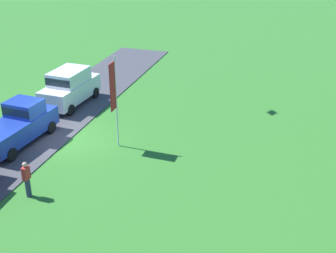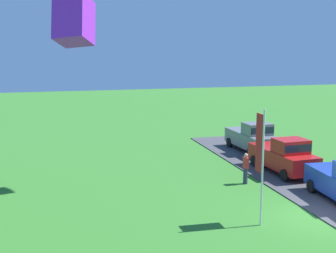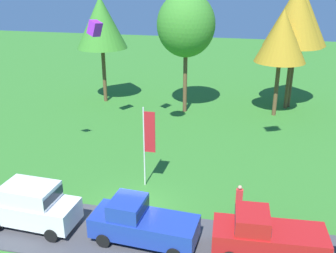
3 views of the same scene
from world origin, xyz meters
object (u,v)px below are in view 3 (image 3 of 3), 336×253
car_suv_by_flagpole (31,204)px  car_pickup_near_entrance (140,222)px  person_beside_suv (239,199)px  kite_box_high_left (95,28)px  car_pickup_mid_row (265,234)px  tree_lone_near (101,23)px  tree_left_of_center (298,14)px  tree_right_of_center (296,16)px  tree_far_right (282,36)px  flag_banner (148,137)px  tree_far_left (186,25)px

car_suv_by_flagpole → car_pickup_near_entrance: car_suv_by_flagpole is taller
person_beside_suv → kite_box_high_left: kite_box_high_left is taller
person_beside_suv → car_pickup_mid_row: bearing=-67.5°
tree_lone_near → tree_left_of_center: 17.70m
car_pickup_near_entrance → tree_right_of_center: (7.89, 21.78, 7.32)m
car_suv_by_flagpole → tree_right_of_center: size_ratio=0.42×
car_suv_by_flagpole → person_beside_suv: size_ratio=2.75×
kite_box_high_left → person_beside_suv: bearing=-40.3°
car_pickup_mid_row → car_pickup_near_entrance: bearing=-177.3°
tree_right_of_center → car_suv_by_flagpole: bearing=-121.8°
tree_far_right → kite_box_high_left: 15.33m
car_suv_by_flagpole → flag_banner: bearing=48.1°
car_pickup_near_entrance → car_pickup_mid_row: (5.68, 0.27, 0.00)m
car_suv_by_flagpole → tree_far_right: size_ratio=0.51×
car_suv_by_flagpole → tree_right_of_center: (13.50, 21.76, 7.13)m
car_pickup_near_entrance → car_suv_by_flagpole: bearing=179.7°
car_pickup_mid_row → kite_box_high_left: size_ratio=4.88×
car_pickup_near_entrance → tree_right_of_center: tree_right_of_center is taller
car_pickup_near_entrance → tree_lone_near: size_ratio=0.51×
car_suv_by_flagpole → kite_box_high_left: 14.76m
tree_far_left → tree_far_right: tree_far_left is taller
car_pickup_near_entrance → tree_far_left: bearing=93.7°
person_beside_suv → tree_lone_near: bearing=129.3°
car_pickup_near_entrance → tree_far_right: (6.76, 19.56, 5.84)m
car_pickup_mid_row → person_beside_suv: size_ratio=2.99×
tree_far_right → car_suv_by_flagpole: bearing=-122.4°
tree_far_right → tree_right_of_center: bearing=63.1°
car_pickup_near_entrance → tree_lone_near: tree_lone_near is taller
car_suv_by_flagpole → tree_far_right: 23.81m
tree_lone_near → tree_right_of_center: size_ratio=0.90×
person_beside_suv → kite_box_high_left: size_ratio=1.64×
flag_banner → tree_far_right: bearing=61.7°
person_beside_suv → tree_far_left: (-5.64, 15.55, 6.86)m
car_suv_by_flagpole → kite_box_high_left: size_ratio=4.49×
kite_box_high_left → tree_lone_near: bearing=108.0°
kite_box_high_left → car_pickup_near_entrance: bearing=-61.6°
car_suv_by_flagpole → kite_box_high_left: bearing=96.4°
car_suv_by_flagpole → person_beside_suv: (10.04, 3.28, -0.42)m
car_suv_by_flagpole → car_pickup_mid_row: bearing=1.2°
person_beside_suv → tree_right_of_center: size_ratio=0.15×
flag_banner → kite_box_high_left: kite_box_high_left is taller
tree_right_of_center → flag_banner: 19.56m
tree_left_of_center → kite_box_high_left: bearing=-148.7°
tree_far_right → flag_banner: tree_far_right is taller
kite_box_high_left → tree_far_right: bearing=25.2°
car_suv_by_flagpole → flag_banner: (4.63, 5.15, 1.84)m
car_suv_by_flagpole → tree_far_left: tree_far_left is taller
tree_far_right → tree_left_of_center: size_ratio=0.82×
tree_far_left → tree_right_of_center: size_ratio=0.95×
tree_left_of_center → flag_banner: size_ratio=2.25×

